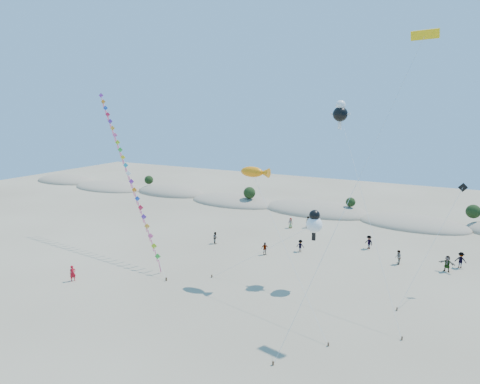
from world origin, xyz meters
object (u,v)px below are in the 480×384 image
(kite_train, at_px, (126,167))
(fish_kite, at_px, (255,172))
(parafoil_kite, at_px, (421,44))
(flyer_foreground, at_px, (73,273))

(kite_train, height_order, fish_kite, kite_train)
(parafoil_kite, bearing_deg, kite_train, 175.41)
(fish_kite, bearing_deg, flyer_foreground, -151.39)
(kite_train, xyz_separation_m, flyer_foreground, (1.99, -10.77, -9.71))
(fish_kite, distance_m, parafoil_kite, 18.08)
(fish_kite, xyz_separation_m, parafoil_kite, (14.28, -0.94, 11.05))
(parafoil_kite, height_order, flyer_foreground, parafoil_kite)
(fish_kite, xyz_separation_m, flyer_foreground, (-16.62, -9.06, -10.58))
(kite_train, xyz_separation_m, fish_kite, (18.61, -1.70, 0.87))
(flyer_foreground, bearing_deg, fish_kite, -36.22)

